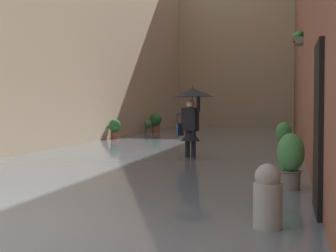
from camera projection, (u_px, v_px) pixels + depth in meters
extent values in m
plane|color=gray|center=(196.00, 144.00, 18.63)|extent=(70.95, 70.95, 0.00)
cube|color=slate|center=(196.00, 143.00, 18.63)|extent=(8.13, 34.38, 0.10)
cube|color=black|center=(319.00, 132.00, 6.23)|extent=(0.08, 1.10, 2.20)
cube|color=brown|center=(295.00, 40.00, 21.08)|extent=(0.20, 0.70, 0.18)
ellipsoid|color=#428947|center=(295.00, 36.00, 21.07)|extent=(0.28, 0.76, 0.24)
cube|color=#66605B|center=(299.00, 41.00, 13.94)|extent=(0.20, 0.70, 0.18)
ellipsoid|color=#387F3D|center=(299.00, 35.00, 13.94)|extent=(0.28, 0.76, 0.24)
cube|color=beige|center=(79.00, 26.00, 19.49)|extent=(1.80, 32.38, 8.94)
cube|color=tan|center=(237.00, 36.00, 33.07)|extent=(10.93, 1.80, 11.91)
cube|color=black|center=(187.00, 159.00, 13.07)|extent=(0.19, 0.26, 0.10)
cylinder|color=black|center=(187.00, 144.00, 13.06)|extent=(0.15, 0.15, 0.68)
cube|color=black|center=(193.00, 159.00, 12.97)|extent=(0.19, 0.26, 0.10)
cylinder|color=black|center=(193.00, 144.00, 12.96)|extent=(0.15, 0.15, 0.68)
cube|color=black|center=(190.00, 119.00, 12.98)|extent=(0.43, 0.34, 0.58)
cone|color=black|center=(190.00, 135.00, 13.00)|extent=(0.64, 0.64, 0.28)
sphere|color=#DBB293|center=(191.00, 104.00, 12.96)|extent=(0.21, 0.21, 0.21)
cylinder|color=black|center=(198.00, 103.00, 12.84)|extent=(0.11, 0.11, 0.44)
cylinder|color=black|center=(183.00, 117.00, 13.11)|extent=(0.11, 0.11, 0.48)
cylinder|color=black|center=(193.00, 100.00, 12.93)|extent=(0.02, 0.02, 0.39)
cone|color=black|center=(193.00, 92.00, 12.92)|extent=(1.08, 1.08, 0.22)
cylinder|color=black|center=(193.00, 87.00, 12.91)|extent=(0.01, 0.01, 0.08)
cube|color=#334766|center=(180.00, 130.00, 13.15)|extent=(0.15, 0.28, 0.32)
torus|color=#334766|center=(180.00, 119.00, 13.13)|extent=(0.12, 0.29, 0.30)
cylinder|color=#66605B|center=(284.00, 148.00, 15.15)|extent=(0.38, 0.38, 0.33)
torus|color=#56524E|center=(284.00, 142.00, 15.14)|extent=(0.42, 0.42, 0.04)
ellipsoid|color=#428947|center=(284.00, 132.00, 15.13)|extent=(0.46, 0.46, 0.61)
cylinder|color=brown|center=(115.00, 137.00, 20.22)|extent=(0.33, 0.33, 0.37)
torus|color=brown|center=(115.00, 132.00, 20.21)|extent=(0.36, 0.36, 0.04)
ellipsoid|color=#2D7033|center=(115.00, 126.00, 20.20)|extent=(0.48, 0.48, 0.51)
cylinder|color=#9E563D|center=(156.00, 129.00, 26.00)|extent=(0.42, 0.42, 0.39)
torus|color=brown|center=(156.00, 126.00, 25.99)|extent=(0.46, 0.46, 0.04)
ellipsoid|color=#2D7033|center=(156.00, 119.00, 25.98)|extent=(0.61, 0.61, 0.64)
cylinder|color=#66605B|center=(290.00, 184.00, 8.00)|extent=(0.31, 0.31, 0.39)
torus|color=#56524E|center=(291.00, 172.00, 7.99)|extent=(0.34, 0.34, 0.04)
ellipsoid|color=#428947|center=(291.00, 152.00, 7.98)|extent=(0.43, 0.43, 0.61)
cylinder|color=#66605B|center=(148.00, 131.00, 24.74)|extent=(0.33, 0.33, 0.34)
torus|color=#56524E|center=(148.00, 128.00, 24.73)|extent=(0.36, 0.36, 0.04)
ellipsoid|color=#428947|center=(148.00, 124.00, 24.73)|extent=(0.36, 0.36, 0.38)
cylinder|color=gray|center=(268.00, 210.00, 5.49)|extent=(0.31, 0.31, 0.59)
sphere|color=gray|center=(268.00, 176.00, 5.48)|extent=(0.28, 0.28, 0.28)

